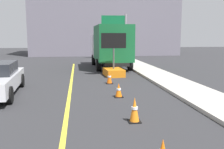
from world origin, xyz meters
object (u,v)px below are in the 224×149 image
Objects in this scene: box_truck at (111,45)px; highway_guide_sign at (119,28)px; traffic_cone_far_lane at (119,90)px; arrow_board_trailer at (114,68)px; traffic_cone_mid_lane at (135,110)px; traffic_cone_curbside at (109,77)px.

box_truck is 1.32× the size of highway_guide_sign.
traffic_cone_far_lane is (-2.91, -18.03, -3.14)m from highway_guide_sign.
arrow_board_trailer reaches higher than traffic_cone_far_lane.
traffic_cone_mid_lane is at bearing -94.37° from box_truck.
highway_guide_sign is at bearing 82.06° from traffic_cone_mid_lane.
arrow_board_trailer is 2.75m from traffic_cone_curbside.
box_truck is 7.02m from traffic_cone_curbside.
traffic_cone_mid_lane is (-0.64, -8.82, -0.12)m from arrow_board_trailer.
arrow_board_trailer is 0.54× the size of highway_guide_sign.
arrow_board_trailer is at bearing 85.86° from traffic_cone_mid_lane.
traffic_cone_far_lane is at bearing -89.94° from traffic_cone_curbside.
box_truck is 11.27× the size of traffic_cone_far_lane.
traffic_cone_mid_lane is (-0.99, -12.94, -1.43)m from box_truck.
box_truck is at bearing 85.14° from arrow_board_trailer.
traffic_cone_far_lane is at bearing -95.53° from box_truck.
box_truck is at bearing -103.45° from highway_guide_sign.
traffic_cone_mid_lane is 1.27× the size of traffic_cone_far_lane.
traffic_cone_curbside is at bearing -102.78° from arrow_board_trailer.
traffic_cone_curbside is at bearing -98.02° from box_truck.
highway_guide_sign is 21.54m from traffic_cone_mid_lane.
traffic_cone_far_lane is (-0.60, -5.73, -0.19)m from arrow_board_trailer.
arrow_board_trailer is 8.85m from traffic_cone_mid_lane.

